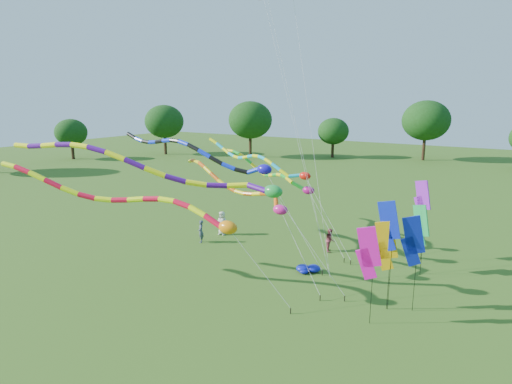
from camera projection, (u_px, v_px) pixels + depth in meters
The scene contains 18 objects.
ground at pixel (253, 299), 21.66m from camera, with size 160.00×160.00×0.00m, color #2B5717.
tree_ring at pixel (360, 208), 17.90m from camera, with size 121.08×117.39×9.55m.
tube_kite_red at pixel (138, 202), 21.95m from camera, with size 15.79×4.09×7.12m.
tube_kite_orange at pixel (242, 188), 25.87m from camera, with size 12.20×4.64×6.40m.
tube_kite_purple at pixel (163, 170), 22.22m from camera, with size 17.68×5.71×8.37m.
tube_kite_blue at pixel (205, 155), 27.19m from camera, with size 15.40×1.18×8.03m.
tube_kite_cyan at pixel (264, 163), 29.59m from camera, with size 12.59×2.83×7.35m.
tube_kite_green at pixel (276, 175), 30.49m from camera, with size 11.57×4.17×6.45m.
banner_pole_magenta_a at pixel (368, 253), 18.73m from camera, with size 1.15×0.36×4.59m.
banner_pole_green at pixel (420, 226), 24.33m from camera, with size 1.11×0.50×4.14m.
banner_pole_violet at pixel (422, 200), 26.23m from camera, with size 1.12×0.48×5.12m.
banner_pole_orange at pixel (385, 246), 20.10m from camera, with size 1.15×0.36×4.45m.
banner_pole_blue_b at pixel (413, 241), 19.82m from camera, with size 1.09×0.54×4.75m.
banner_pole_blue_a at pixel (388, 227), 19.89m from camera, with size 1.16×0.11×5.41m.
blue_nylon_heap at pixel (303, 270), 24.83m from camera, with size 1.46×0.96×0.47m.
person_a at pixel (222, 223), 31.74m from camera, with size 0.86×0.56×1.77m, color beige.
person_b at pixel (201, 231), 30.04m from camera, with size 0.58×0.38×1.60m, color #3C4755.
person_c at pixel (330, 240), 28.32m from camera, with size 0.75×0.59×1.55m, color brown.
Camera 1 is at (10.68, -16.87, 10.02)m, focal length 30.00 mm.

